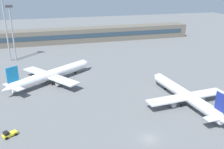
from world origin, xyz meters
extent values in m
plane|color=slate|center=(0.00, 40.00, 0.00)|extent=(400.00, 400.00, 0.00)
cube|color=#5B564C|center=(0.00, 114.95, 4.50)|extent=(154.81, 12.00, 9.00)
cube|color=#263847|center=(0.00, 108.90, 4.95)|extent=(147.07, 0.16, 2.80)
cylinder|color=silver|center=(19.28, 15.19, 3.02)|extent=(5.95, 33.17, 3.48)
cone|color=silver|center=(17.92, 33.21, 3.02)|extent=(3.59, 4.07, 3.31)
cube|color=navy|center=(20.41, 0.11, 7.29)|extent=(0.63, 4.05, 5.04)
cube|color=silver|center=(20.43, -0.16, 3.21)|extent=(9.33, 3.25, 0.22)
cube|color=silver|center=(19.35, 14.28, 2.75)|extent=(27.75, 6.45, 0.46)
cylinder|color=gray|center=(24.83, 14.69, 1.46)|extent=(2.05, 3.06, 1.83)
cylinder|color=gray|center=(13.86, 13.87, 1.46)|extent=(2.05, 3.06, 1.83)
cylinder|color=black|center=(18.41, 26.71, 0.46)|extent=(0.43, 0.94, 0.92)
cylinder|color=black|center=(21.79, 13.54, 0.46)|extent=(0.43, 0.94, 0.92)
cylinder|color=black|center=(17.04, 13.19, 0.46)|extent=(0.43, 0.94, 0.92)
cylinder|color=white|center=(-21.03, 46.20, 3.23)|extent=(31.11, 23.19, 3.73)
cone|color=white|center=(-5.16, 57.22, 3.23)|extent=(5.38, 5.24, 3.54)
cone|color=white|center=(-36.74, 35.29, 3.23)|extent=(4.55, 4.27, 2.61)
cube|color=#197FBF|center=(-34.31, 36.97, 7.79)|extent=(3.74, 2.75, 5.39)
cube|color=silver|center=(-34.55, 36.81, 3.43)|extent=(7.85, 9.62, 0.24)
cube|color=silver|center=(-21.83, 45.64, 2.94)|extent=(20.64, 26.84, 0.49)
cylinder|color=gray|center=(-18.48, 40.81, 1.56)|extent=(3.69, 3.40, 1.96)
cylinder|color=gray|center=(-25.19, 50.47, 1.56)|extent=(3.69, 3.40, 1.96)
cylinder|color=black|center=(-10.88, 53.24, 0.49)|extent=(1.03, 0.88, 0.98)
cylinder|color=black|center=(-21.18, 42.99, 0.49)|extent=(1.03, 0.88, 0.98)
cylinder|color=black|center=(-24.09, 47.17, 0.49)|extent=(1.03, 0.88, 0.98)
cube|color=yellow|center=(-33.85, 10.99, 0.65)|extent=(3.87, 3.11, 0.60)
cube|color=black|center=(-34.62, 10.54, 1.30)|extent=(1.66, 1.76, 0.90)
cylinder|color=black|center=(-35.28, 11.06, 0.35)|extent=(0.73, 0.57, 0.70)
cylinder|color=black|center=(-34.49, 9.71, 0.35)|extent=(0.73, 0.57, 0.70)
cylinder|color=black|center=(-33.21, 12.27, 0.35)|extent=(0.73, 0.57, 0.70)
cylinder|color=black|center=(-32.42, 10.92, 0.35)|extent=(0.73, 0.57, 0.70)
cylinder|color=gray|center=(-39.47, 81.16, 14.88)|extent=(0.70, 0.70, 29.75)
cylinder|color=gray|center=(-36.81, 81.07, 13.04)|extent=(0.70, 0.70, 26.07)
cube|color=#333338|center=(-36.81, 81.07, 26.67)|extent=(3.20, 0.80, 1.20)
camera|label=1|loc=(-23.90, -48.65, 37.10)|focal=39.95mm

